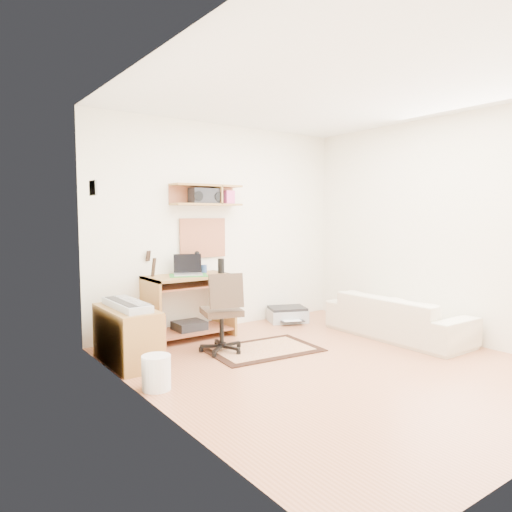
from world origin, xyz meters
TOP-DOWN VIEW (x-y plane):
  - floor at (0.00, 0.00)m, footprint 3.60×4.00m
  - ceiling at (0.00, 0.00)m, footprint 3.60×4.00m
  - back_wall at (0.00, 2.00)m, footprint 3.60×0.01m
  - left_wall at (-1.80, 0.00)m, footprint 0.01×4.00m
  - right_wall at (1.80, 0.00)m, footprint 0.01×4.00m
  - wall_shelf at (-0.30, 1.88)m, footprint 0.90×0.25m
  - cork_board at (-0.30, 1.98)m, footprint 0.64×0.03m
  - wall_photo at (-1.79, 1.50)m, footprint 0.02×0.20m
  - desk at (-0.64, 1.73)m, footprint 1.00×0.55m
  - laptop at (-0.65, 1.71)m, footprint 0.43×0.43m
  - speaker at (-0.22, 1.68)m, footprint 0.08×0.08m
  - desk_lamp at (-0.43, 1.87)m, footprint 0.09×0.09m
  - pencil_cup at (-0.37, 1.83)m, footprint 0.07×0.07m
  - boombox at (-0.32, 1.87)m, footprint 0.39×0.18m
  - rug at (-0.23, 0.81)m, footprint 1.23×0.89m
  - task_chair at (-0.63, 1.01)m, footprint 0.55×0.55m
  - cabinet at (-1.58, 1.23)m, footprint 0.40×0.90m
  - music_keyboard at (-1.58, 1.23)m, footprint 0.24×0.77m
  - guitar at (-1.03, 1.86)m, footprint 0.33×0.27m
  - waste_basket at (-1.65, 0.41)m, footprint 0.27×0.27m
  - printer at (0.86, 1.71)m, footprint 0.61×0.55m
  - sofa at (1.38, 0.30)m, footprint 0.51×1.73m

SIDE VIEW (x-z plane):
  - floor at x=0.00m, z-range -0.01..0.00m
  - rug at x=-0.23m, z-range 0.00..0.02m
  - printer at x=0.86m, z-range -0.01..0.18m
  - waste_basket at x=-1.65m, z-range 0.00..0.29m
  - cabinet at x=-1.58m, z-range 0.00..0.55m
  - sofa at x=1.38m, z-range 0.00..0.68m
  - desk at x=-0.64m, z-range 0.00..0.75m
  - task_chair at x=-0.63m, z-range 0.00..0.87m
  - guitar at x=-1.03m, z-range 0.00..1.05m
  - music_keyboard at x=-1.58m, z-range 0.55..0.62m
  - pencil_cup at x=-0.37m, z-range 0.75..0.85m
  - speaker at x=-0.22m, z-range 0.75..0.93m
  - laptop at x=-0.65m, z-range 0.75..1.00m
  - desk_lamp at x=-0.43m, z-range 0.75..1.02m
  - cork_board at x=-0.30m, z-range 0.92..1.42m
  - back_wall at x=0.00m, z-range 0.00..2.60m
  - left_wall at x=-1.80m, z-range 0.00..2.60m
  - right_wall at x=1.80m, z-range 0.00..2.60m
  - boombox at x=-0.32m, z-range 1.58..1.78m
  - wall_shelf at x=-0.30m, z-range 1.57..1.83m
  - wall_photo at x=-1.79m, z-range 1.65..1.79m
  - ceiling at x=0.00m, z-range 2.60..2.61m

